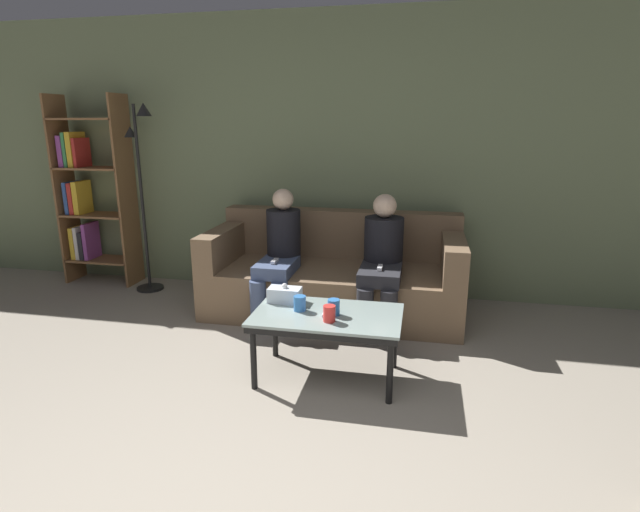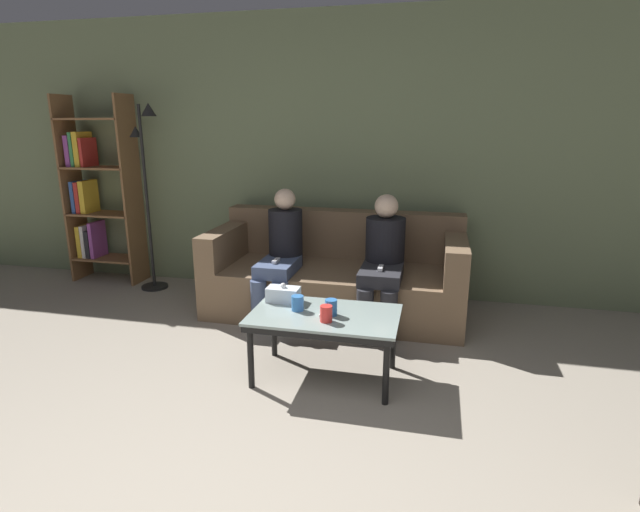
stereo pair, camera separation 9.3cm
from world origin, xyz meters
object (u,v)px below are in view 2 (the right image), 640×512
game_remote (325,312)px  cup_near_right (326,314)px  tissue_box (283,294)px  couch (337,276)px  bookshelf (95,194)px  coffee_table (325,320)px  cup_far_center (298,303)px  seated_person_left_end (281,252)px  cup_near_left (331,307)px  seated_person_mid_left (383,258)px  standing_lamp (147,178)px

game_remote → cup_near_right: bearing=-73.6°
cup_near_right → tissue_box: 0.45m
couch → bookshelf: 2.69m
couch → game_remote: 1.24m
coffee_table → couch: bearing=97.8°
cup_far_center → seated_person_left_end: seated_person_left_end is taller
coffee_table → cup_near_left: size_ratio=9.17×
couch → bookshelf: (-2.60, 0.32, 0.61)m
cup_near_right → seated_person_mid_left: (0.22, 1.11, 0.07)m
cup_near_left → game_remote: bearing=160.9°
seated_person_left_end → seated_person_mid_left: bearing=0.2°
cup_far_center → seated_person_mid_left: seated_person_mid_left is taller
game_remote → seated_person_mid_left: (0.26, 0.99, 0.11)m
bookshelf → seated_person_left_end: size_ratio=1.74×
cup_far_center → bookshelf: 3.03m
coffee_table → cup_near_left: 0.11m
seated_person_left_end → tissue_box: bearing=-71.8°
coffee_table → seated_person_mid_left: 1.03m
tissue_box → seated_person_left_end: (-0.27, 0.83, 0.07)m
couch → bookshelf: bearing=173.0°
coffee_table → seated_person_mid_left: bearing=75.2°
couch → standing_lamp: bearing=174.6°
cup_near_left → game_remote: (-0.04, 0.02, -0.04)m
seated_person_mid_left → cup_near_right: bearing=-101.4°
cup_near_left → coffee_table: bearing=160.9°
bookshelf → standing_lamp: bookshelf is taller
cup_far_center → seated_person_left_end: (-0.41, 0.97, 0.07)m
seated_person_left_end → cup_far_center: bearing=-67.0°
coffee_table → tissue_box: tissue_box is taller
game_remote → bookshelf: (-2.77, 1.54, 0.46)m
coffee_table → cup_far_center: cup_far_center is taller
couch → game_remote: size_ratio=14.49×
seated_person_mid_left → bookshelf: bearing=169.6°
seated_person_mid_left → couch: bearing=151.0°
coffee_table → game_remote: bearing=82.9°
cup_near_left → seated_person_left_end: size_ratio=0.09×
bookshelf → couch: bearing=-7.0°
couch → game_remote: couch is taller
cup_near_right → bookshelf: size_ratio=0.05×
cup_far_center → seated_person_mid_left: 1.07m
couch → cup_near_right: couch is taller
coffee_table → game_remote: size_ratio=6.30×
tissue_box → game_remote: 0.36m
cup_near_right → coffee_table: bearing=106.4°
couch → seated_person_mid_left: (0.43, -0.24, 0.26)m
seated_person_left_end → seated_person_mid_left: seated_person_left_end is taller
coffee_table → game_remote: (0.00, 0.00, 0.06)m
couch → cup_near_left: couch is taller
cup_near_left → cup_far_center: size_ratio=1.04×
cup_near_left → bookshelf: size_ratio=0.05×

